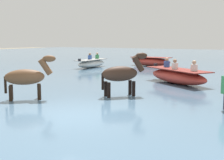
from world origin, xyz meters
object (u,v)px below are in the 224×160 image
(boat_far_inshore, at_px, (151,61))
(boat_near_port, at_px, (177,76))
(horse_trailing_bay, at_px, (27,78))
(boat_far_offshore, at_px, (92,63))
(horse_lead_dark_bay, at_px, (122,75))

(boat_far_inshore, height_order, boat_near_port, boat_near_port)
(horse_trailing_bay, relative_size, boat_near_port, 0.51)
(boat_far_inshore, xyz_separation_m, boat_near_port, (4.81, -8.26, 0.01))
(boat_far_offshore, bearing_deg, horse_trailing_bay, -66.99)
(horse_trailing_bay, xyz_separation_m, boat_far_inshore, (-1.48, 14.72, -0.41))
(boat_far_inshore, bearing_deg, boat_near_port, -59.80)
(boat_near_port, bearing_deg, boat_far_offshore, 149.20)
(horse_trailing_bay, xyz_separation_m, boat_far_offshore, (-4.80, 11.30, -0.44))
(horse_lead_dark_bay, bearing_deg, horse_trailing_bay, -138.49)
(horse_lead_dark_bay, distance_m, boat_far_offshore, 11.67)
(horse_lead_dark_bay, relative_size, horse_trailing_bay, 1.03)
(horse_lead_dark_bay, height_order, horse_trailing_bay, horse_lead_dark_bay)
(boat_far_offshore, distance_m, boat_near_port, 9.47)
(horse_lead_dark_bay, height_order, boat_far_offshore, horse_lead_dark_bay)
(horse_lead_dark_bay, height_order, boat_far_inshore, horse_lead_dark_bay)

